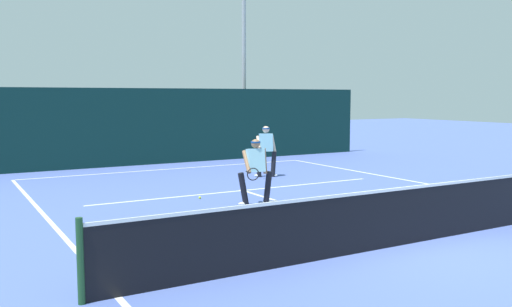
# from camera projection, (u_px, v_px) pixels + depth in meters

# --- Properties ---
(ground_plane) EXTENTS (80.00, 80.00, 0.00)m
(ground_plane) POSITION_uv_depth(u_px,v_px,m) (413.00, 243.00, 9.69)
(ground_plane) COLOR #4F65B3
(court_line_baseline_far) EXTENTS (10.51, 0.10, 0.01)m
(court_line_baseline_far) POSITION_uv_depth(u_px,v_px,m) (173.00, 169.00, 19.54)
(court_line_baseline_far) COLOR white
(court_line_baseline_far) RESTS_ON ground_plane
(court_line_sideline_left) EXTENTS (0.10, 22.89, 0.01)m
(court_line_sideline_left) POSITION_uv_depth(u_px,v_px,m) (118.00, 297.00, 7.07)
(court_line_sideline_left) COLOR white
(court_line_sideline_left) RESTS_ON ground_plane
(court_line_service) EXTENTS (8.57, 0.10, 0.01)m
(court_line_service) POSITION_uv_depth(u_px,v_px,m) (243.00, 190.00, 15.07)
(court_line_service) COLOR white
(court_line_service) RESTS_ON ground_plane
(court_line_centre) EXTENTS (0.10, 6.40, 0.01)m
(court_line_centre) POSITION_uv_depth(u_px,v_px,m) (308.00, 210.00, 12.44)
(court_line_centre) COLOR white
(court_line_centre) RESTS_ON ground_plane
(tennis_net) EXTENTS (11.52, 0.09, 1.10)m
(tennis_net) POSITION_uv_depth(u_px,v_px,m) (414.00, 214.00, 9.63)
(tennis_net) COLOR #1E4723
(tennis_net) RESTS_ON ground_plane
(player_near) EXTENTS (0.96, 0.84, 1.58)m
(player_near) POSITION_uv_depth(u_px,v_px,m) (256.00, 169.00, 13.00)
(player_near) COLOR black
(player_near) RESTS_ON ground_plane
(player_far) EXTENTS (1.00, 0.87, 1.63)m
(player_far) POSITION_uv_depth(u_px,v_px,m) (266.00, 149.00, 17.54)
(player_far) COLOR black
(player_far) RESTS_ON ground_plane
(tennis_ball) EXTENTS (0.07, 0.07, 0.07)m
(tennis_ball) POSITION_uv_depth(u_px,v_px,m) (200.00, 198.00, 13.84)
(tennis_ball) COLOR #D1E033
(tennis_ball) RESTS_ON ground_plane
(back_fence_windscreen) EXTENTS (18.79, 0.12, 2.88)m
(back_fence_windscreen) POSITION_uv_depth(u_px,v_px,m) (156.00, 126.00, 20.82)
(back_fence_windscreen) COLOR #0C2C2A
(back_fence_windscreen) RESTS_ON ground_plane
(light_pole) EXTENTS (0.55, 0.44, 8.45)m
(light_pole) POSITION_uv_depth(u_px,v_px,m) (244.00, 39.00, 24.17)
(light_pole) COLOR #9EA39E
(light_pole) RESTS_ON ground_plane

